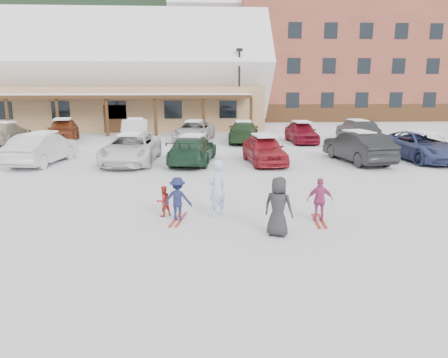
{
  "coord_description": "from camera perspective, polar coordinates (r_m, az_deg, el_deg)",
  "views": [
    {
      "loc": [
        -0.54,
        -12.36,
        3.99
      ],
      "look_at": [
        0.3,
        1.0,
        1.0
      ],
      "focal_mm": 35.0,
      "sensor_mm": 36.0,
      "label": 1
    }
  ],
  "objects": [
    {
      "name": "adult_skier",
      "position": [
        13.08,
        -0.92,
        -1.22
      ],
      "size": [
        0.75,
        0.72,
        1.73
      ],
      "primitive_type": "imported",
      "rotation": [
        0.0,
        0.0,
        3.83
      ],
      "color": "#A9C2EC",
      "rests_on": "ground"
    },
    {
      "name": "parked_car_2",
      "position": [
        22.31,
        -12.04,
        3.93
      ],
      "size": [
        2.74,
        5.44,
        1.48
      ],
      "primitive_type": "imported",
      "rotation": [
        0.0,
        0.0,
        -0.06
      ],
      "color": "white",
      "rests_on": "ground"
    },
    {
      "name": "parked_car_3",
      "position": [
        21.85,
        -4.11,
        3.88
      ],
      "size": [
        2.69,
        5.02,
        1.38
      ],
      "primitive_type": "imported",
      "rotation": [
        0.0,
        0.0,
        2.98
      ],
      "color": "#1C3C28",
      "rests_on": "ground"
    },
    {
      "name": "parked_car_4",
      "position": [
        21.78,
        5.29,
        3.87
      ],
      "size": [
        2.04,
        4.29,
        1.42
      ],
      "primitive_type": "imported",
      "rotation": [
        0.0,
        0.0,
        0.09
      ],
      "color": "maroon",
      "rests_on": "ground"
    },
    {
      "name": "lamp_post",
      "position": [
        36.07,
        2.0,
        12.13
      ],
      "size": [
        0.5,
        0.25,
        6.59
      ],
      "color": "black",
      "rests_on": "ground"
    },
    {
      "name": "parked_car_1",
      "position": [
        23.39,
        -22.64,
        3.71
      ],
      "size": [
        2.37,
        4.88,
        1.54
      ],
      "primitive_type": "imported",
      "rotation": [
        0.0,
        0.0,
        2.98
      ],
      "color": "silver",
      "rests_on": "ground"
    },
    {
      "name": "parked_car_12",
      "position": [
        29.69,
        10.09,
        6.05
      ],
      "size": [
        1.75,
        4.17,
        1.41
      ],
      "primitive_type": "imported",
      "rotation": [
        0.0,
        0.0,
        0.02
      ],
      "color": "maroon",
      "rests_on": "ground"
    },
    {
      "name": "forested_hillside",
      "position": [
        98.51,
        -3.46,
        21.34
      ],
      "size": [
        300.0,
        70.0,
        38.0
      ],
      "primitive_type": "cube",
      "color": "black",
      "rests_on": "ground"
    },
    {
      "name": "parked_car_6",
      "position": [
        24.85,
        24.41,
        3.93
      ],
      "size": [
        3.03,
        5.51,
        1.46
      ],
      "primitive_type": "imported",
      "rotation": [
        0.0,
        0.0,
        0.12
      ],
      "color": "navy",
      "rests_on": "ground"
    },
    {
      "name": "parked_car_7",
      "position": [
        31.83,
        -26.68,
        5.35
      ],
      "size": [
        2.05,
        4.93,
        1.42
      ],
      "primitive_type": "imported",
      "rotation": [
        0.0,
        0.0,
        3.13
      ],
      "color": "gray",
      "rests_on": "ground"
    },
    {
      "name": "skis_child_navy",
      "position": [
        13.0,
        -6.0,
        -5.28
      ],
      "size": [
        0.46,
        1.41,
        0.03
      ],
      "primitive_type": "cube",
      "rotation": [
        0.0,
        0.0,
        2.95
      ],
      "color": "#AD2218",
      "rests_on": "ground"
    },
    {
      "name": "parked_car_9",
      "position": [
        30.28,
        -11.45,
        6.25
      ],
      "size": [
        2.06,
        4.83,
        1.55
      ],
      "primitive_type": "imported",
      "rotation": [
        0.0,
        0.0,
        3.23
      ],
      "color": "silver",
      "rests_on": "ground"
    },
    {
      "name": "bystander_dark",
      "position": [
        11.52,
        7.11,
        -3.59
      ],
      "size": [
        0.93,
        0.82,
        1.59
      ],
      "primitive_type": "imported",
      "rotation": [
        0.0,
        0.0,
        2.63
      ],
      "color": "#262629",
      "rests_on": "ground"
    },
    {
      "name": "child_navy",
      "position": [
        12.82,
        -6.06,
        -2.6
      ],
      "size": [
        0.91,
        0.63,
        1.29
      ],
      "primitive_type": "imported",
      "rotation": [
        0.0,
        0.0,
        2.95
      ],
      "color": "#181D45",
      "rests_on": "ground"
    },
    {
      "name": "ground",
      "position": [
        13.0,
        -1.05,
        -5.29
      ],
      "size": [
        160.0,
        160.0,
        0.0
      ],
      "primitive_type": "plane",
      "color": "white",
      "rests_on": "ground"
    },
    {
      "name": "parked_car_13",
      "position": [
        31.03,
        16.98,
        6.03
      ],
      "size": [
        1.56,
        4.45,
        1.47
      ],
      "primitive_type": "imported",
      "rotation": [
        0.0,
        0.0,
        3.14
      ],
      "color": "black",
      "rests_on": "ground"
    },
    {
      "name": "toddler_red",
      "position": [
        13.3,
        -7.92,
        -2.88
      ],
      "size": [
        0.58,
        0.55,
        0.94
      ],
      "primitive_type": "imported",
      "rotation": [
        0.0,
        0.0,
        3.74
      ],
      "color": "red",
      "rests_on": "ground"
    },
    {
      "name": "child_magenta",
      "position": [
        12.92,
        12.42,
        -2.7
      ],
      "size": [
        0.79,
        0.4,
        1.3
      ],
      "primitive_type": "imported",
      "rotation": [
        0.0,
        0.0,
        3.03
      ],
      "color": "#AE3875",
      "rests_on": "ground"
    },
    {
      "name": "conifer_3",
      "position": [
        56.75,
        3.12,
        13.72
      ],
      "size": [
        3.96,
        3.96,
        9.18
      ],
      "color": "black",
      "rests_on": "ground"
    },
    {
      "name": "day_lodge",
      "position": [
        41.19,
        -15.8,
        12.07
      ],
      "size": [
        29.12,
        12.5,
        10.38
      ],
      "color": "tan",
      "rests_on": "ground"
    },
    {
      "name": "parked_car_10",
      "position": [
        30.08,
        -3.94,
        6.28
      ],
      "size": [
        3.14,
        5.34,
        1.39
      ],
      "primitive_type": "imported",
      "rotation": [
        0.0,
        0.0,
        -0.17
      ],
      "color": "silver",
      "rests_on": "ground"
    },
    {
      "name": "parked_car_8",
      "position": [
        31.53,
        -20.28,
        5.98
      ],
      "size": [
        2.6,
        4.82,
        1.56
      ],
      "primitive_type": "imported",
      "rotation": [
        0.0,
        0.0,
        0.17
      ],
      "color": "maroon",
      "rests_on": "ground"
    },
    {
      "name": "alpine_hotel",
      "position": [
        52.69,
        13.38,
        17.33
      ],
      "size": [
        31.48,
        14.01,
        21.48
      ],
      "color": "brown",
      "rests_on": "ground"
    },
    {
      "name": "parked_car_11",
      "position": [
        29.38,
        2.59,
        6.17
      ],
      "size": [
        2.51,
        5.07,
        1.42
      ],
      "primitive_type": "imported",
      "rotation": [
        0.0,
        0.0,
        3.03
      ],
      "color": "#234021",
      "rests_on": "ground"
    },
    {
      "name": "skis_child_magenta",
      "position": [
        13.1,
        12.29,
        -5.37
      ],
      "size": [
        0.36,
        1.41,
        0.03
      ],
      "primitive_type": "cube",
      "rotation": [
        0.0,
        0.0,
        3.03
      ],
      "color": "#AD2218",
      "rests_on": "ground"
    },
    {
      "name": "parked_car_5",
      "position": [
        23.07,
        17.13,
        4.04
      ],
      "size": [
        2.41,
        4.95,
        1.56
      ],
      "primitive_type": "imported",
      "rotation": [
        0.0,
        0.0,
        3.31
      ],
      "color": "black",
      "rests_on": "ground"
    }
  ]
}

